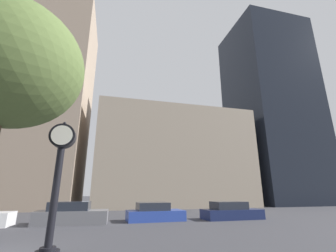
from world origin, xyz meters
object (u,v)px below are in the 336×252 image
(car_navy, at_px, (231,212))
(bare_tree, at_px, (9,65))
(street_clock, at_px, (58,169))
(car_blue, at_px, (155,213))
(car_grey, at_px, (72,214))

(car_navy, height_order, bare_tree, bare_tree)
(car_navy, distance_m, bare_tree, 16.56)
(street_clock, bearing_deg, car_blue, 56.60)
(car_blue, distance_m, bare_tree, 13.39)
(street_clock, bearing_deg, bare_tree, -105.02)
(car_grey, relative_size, car_navy, 0.99)
(car_grey, distance_m, car_navy, 11.38)
(street_clock, bearing_deg, car_grey, 92.75)
(car_grey, height_order, bare_tree, bare_tree)
(bare_tree, bearing_deg, car_grey, 87.33)
(car_grey, distance_m, bare_tree, 11.60)
(car_grey, bearing_deg, street_clock, -85.00)
(car_grey, xyz_separation_m, bare_tree, (-0.50, -10.65, 4.56))
(car_grey, bearing_deg, bare_tree, -90.42)
(car_blue, bearing_deg, car_grey, -178.52)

